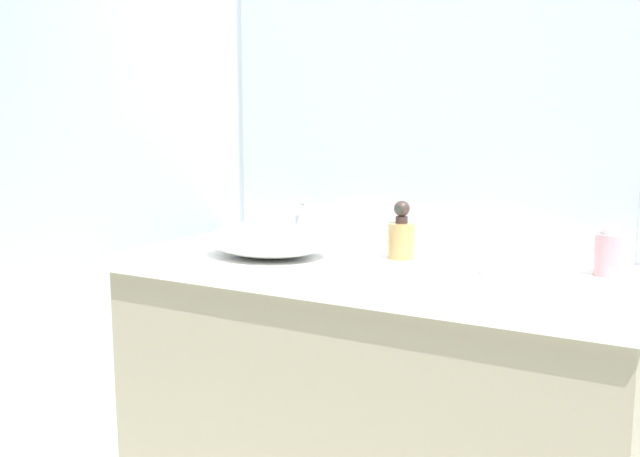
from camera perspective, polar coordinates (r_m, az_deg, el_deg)
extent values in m
cube|color=silver|center=(2.06, 6.28, 11.03)|extent=(6.00, 0.06, 2.60)
cube|color=gray|center=(1.90, 4.06, -16.32)|extent=(1.32, 0.54, 0.82)
cube|color=silver|center=(1.76, 4.20, -3.49)|extent=(1.36, 0.58, 0.04)
cube|color=#B2BCC6|center=(2.01, 8.14, 16.83)|extent=(1.21, 0.01, 1.28)
ellipsoid|color=white|center=(1.83, -4.44, -0.94)|extent=(0.34, 0.28, 0.09)
cylinder|color=silver|center=(1.97, -1.64, 0.22)|extent=(0.03, 0.03, 0.12)
cylinder|color=silver|center=(1.92, -2.36, 1.47)|extent=(0.03, 0.09, 0.03)
sphere|color=silver|center=(1.98, -1.36, 2.40)|extent=(0.03, 0.03, 0.03)
cylinder|color=tan|center=(1.80, 6.91, -1.04)|extent=(0.07, 0.07, 0.09)
cylinder|color=#3A2724|center=(1.80, 6.94, 0.73)|extent=(0.03, 0.03, 0.02)
sphere|color=#392C26|center=(1.79, 6.96, 1.69)|extent=(0.04, 0.04, 0.04)
cylinder|color=#2F322C|center=(1.78, 6.82, 1.65)|extent=(0.02, 0.02, 0.02)
cylinder|color=#D2959C|center=(1.72, 23.33, -2.07)|extent=(0.07, 0.07, 0.10)
cylinder|color=silver|center=(1.71, 23.45, -0.03)|extent=(0.04, 0.04, 0.03)
cylinder|color=silver|center=(1.64, 14.64, -3.06)|extent=(0.05, 0.05, 0.05)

